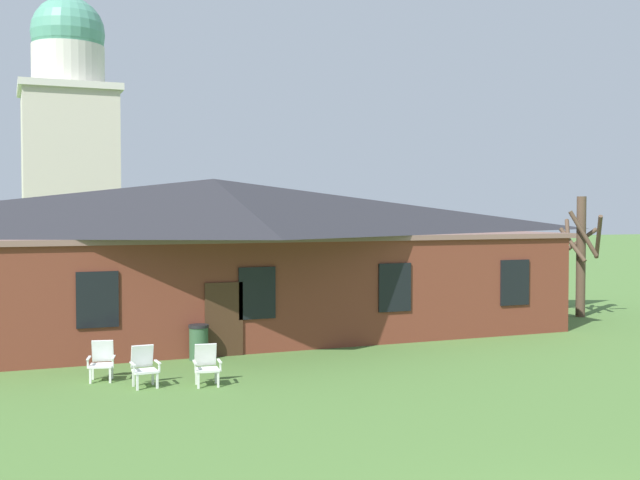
{
  "coord_description": "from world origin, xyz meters",
  "views": [
    {
      "loc": [
        -6.64,
        -6.74,
        4.12
      ],
      "look_at": [
        -0.38,
        8.86,
        3.49
      ],
      "focal_mm": 43.85,
      "sensor_mm": 36.0,
      "label": 1
    }
  ],
  "objects_px": {
    "lawn_chair_near_door": "(144,365)",
    "trash_bin": "(199,342)",
    "lawn_chair_left_end": "(206,364)",
    "lawn_chair_by_porch": "(102,360)"
  },
  "relations": [
    {
      "from": "lawn_chair_near_door",
      "to": "trash_bin",
      "type": "bearing_deg",
      "value": 54.6
    },
    {
      "from": "lawn_chair_near_door",
      "to": "trash_bin",
      "type": "distance_m",
      "value": 3.34
    },
    {
      "from": "lawn_chair_left_end",
      "to": "trash_bin",
      "type": "height_order",
      "value": "trash_bin"
    },
    {
      "from": "trash_bin",
      "to": "lawn_chair_left_end",
      "type": "bearing_deg",
      "value": -99.75
    },
    {
      "from": "lawn_chair_by_porch",
      "to": "lawn_chair_left_end",
      "type": "relative_size",
      "value": 1.0
    },
    {
      "from": "lawn_chair_by_porch",
      "to": "lawn_chair_left_end",
      "type": "height_order",
      "value": "same"
    },
    {
      "from": "lawn_chair_by_porch",
      "to": "lawn_chair_near_door",
      "type": "xyz_separation_m",
      "value": [
        0.84,
        -1.06,
        0.0
      ]
    },
    {
      "from": "lawn_chair_by_porch",
      "to": "lawn_chair_near_door",
      "type": "relative_size",
      "value": 1.0
    },
    {
      "from": "lawn_chair_near_door",
      "to": "lawn_chair_left_end",
      "type": "height_order",
      "value": "same"
    },
    {
      "from": "lawn_chair_by_porch",
      "to": "lawn_chair_left_end",
      "type": "distance_m",
      "value": 2.66
    }
  ]
}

